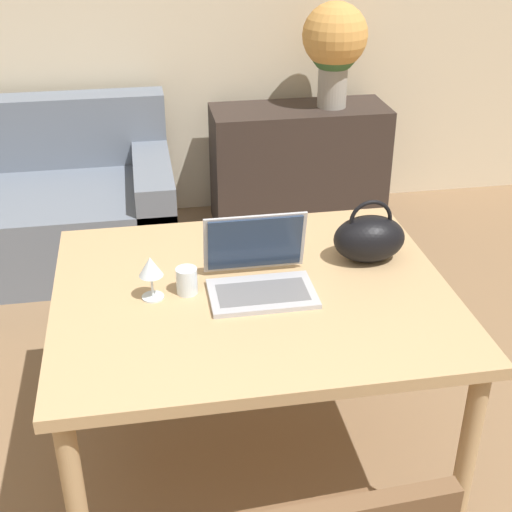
# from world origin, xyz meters

# --- Properties ---
(dining_table) EXTENTS (1.28, 1.07, 0.73)m
(dining_table) POSITION_xyz_m (0.14, 0.80, 0.65)
(dining_table) COLOR tan
(dining_table) RESTS_ON ground_plane
(couch) EXTENTS (1.83, 0.94, 0.82)m
(couch) POSITION_xyz_m (-0.94, 2.57, 0.28)
(couch) COLOR slate
(couch) RESTS_ON ground_plane
(sideboard) EXTENTS (1.03, 0.40, 0.72)m
(sideboard) POSITION_xyz_m (0.75, 2.76, 0.36)
(sideboard) COLOR #332823
(sideboard) RESTS_ON ground_plane
(laptop) EXTENTS (0.34, 0.28, 0.23)m
(laptop) POSITION_xyz_m (0.16, 0.82, 0.79)
(laptop) COLOR #ADADB2
(laptop) RESTS_ON dining_table
(drinking_glass) EXTENTS (0.07, 0.07, 0.09)m
(drinking_glass) POSITION_xyz_m (-0.07, 0.81, 0.77)
(drinking_glass) COLOR silver
(drinking_glass) RESTS_ON dining_table
(wine_glass) EXTENTS (0.08, 0.08, 0.15)m
(wine_glass) POSITION_xyz_m (-0.18, 0.80, 0.83)
(wine_glass) COLOR silver
(wine_glass) RESTS_ON dining_table
(handbag) EXTENTS (0.25, 0.17, 0.23)m
(handbag) POSITION_xyz_m (0.57, 0.93, 0.81)
(handbag) COLOR black
(handbag) RESTS_ON dining_table
(flower_vase) EXTENTS (0.37, 0.37, 0.58)m
(flower_vase) POSITION_xyz_m (0.93, 2.76, 1.07)
(flower_vase) COLOR #9E998E
(flower_vase) RESTS_ON sideboard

